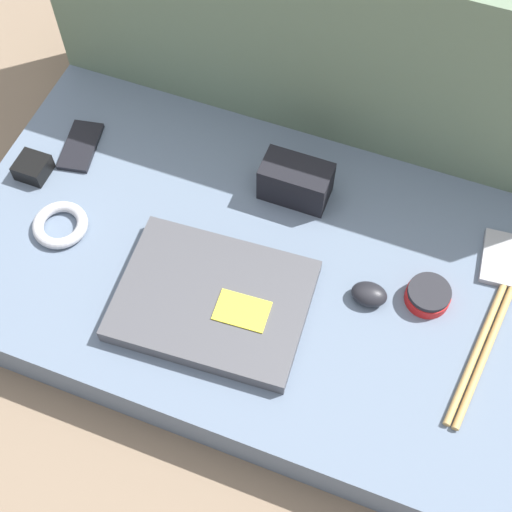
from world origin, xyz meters
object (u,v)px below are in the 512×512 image
(computer_mouse, at_px, (369,295))
(charger_brick, at_px, (33,168))
(phone_black, at_px, (500,259))
(laptop, at_px, (213,300))
(speaker_puck, at_px, (428,295))
(camera_pouch, at_px, (296,181))
(phone_silver, at_px, (81,146))

(computer_mouse, distance_m, charger_brick, 0.68)
(phone_black, bearing_deg, laptop, -154.49)
(speaker_puck, distance_m, charger_brick, 0.78)
(speaker_puck, xyz_separation_m, charger_brick, (-0.78, -0.00, 0.00))
(camera_pouch, xyz_separation_m, charger_brick, (-0.49, -0.13, -0.02))
(phone_silver, height_order, charger_brick, charger_brick)
(speaker_puck, distance_m, camera_pouch, 0.32)
(computer_mouse, xyz_separation_m, camera_pouch, (-0.19, 0.17, 0.02))
(phone_silver, height_order, phone_black, phone_black)
(computer_mouse, relative_size, phone_black, 0.57)
(phone_silver, bearing_deg, charger_brick, -132.30)
(laptop, bearing_deg, camera_pouch, 75.09)
(computer_mouse, xyz_separation_m, charger_brick, (-0.68, 0.04, 0.00))
(phone_silver, relative_size, charger_brick, 2.20)
(laptop, height_order, camera_pouch, camera_pouch)
(charger_brick, bearing_deg, laptop, -17.92)
(computer_mouse, distance_m, camera_pouch, 0.26)
(laptop, relative_size, phone_black, 2.92)
(phone_silver, distance_m, charger_brick, 0.10)
(laptop, height_order, phone_black, laptop)
(phone_black, xyz_separation_m, camera_pouch, (-0.39, 0.01, 0.03))
(camera_pouch, bearing_deg, computer_mouse, -41.04)
(speaker_puck, xyz_separation_m, phone_black, (0.10, 0.12, -0.01))
(phone_silver, bearing_deg, laptop, -41.68)
(phone_black, relative_size, camera_pouch, 0.89)
(computer_mouse, bearing_deg, phone_silver, 165.58)
(phone_silver, bearing_deg, speaker_puck, -17.54)
(computer_mouse, xyz_separation_m, speaker_puck, (0.10, 0.04, -0.00))
(laptop, xyz_separation_m, phone_black, (0.45, 0.27, -0.01))
(laptop, bearing_deg, speaker_puck, 18.70)
(phone_black, bearing_deg, phone_silver, 177.44)
(computer_mouse, height_order, camera_pouch, camera_pouch)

